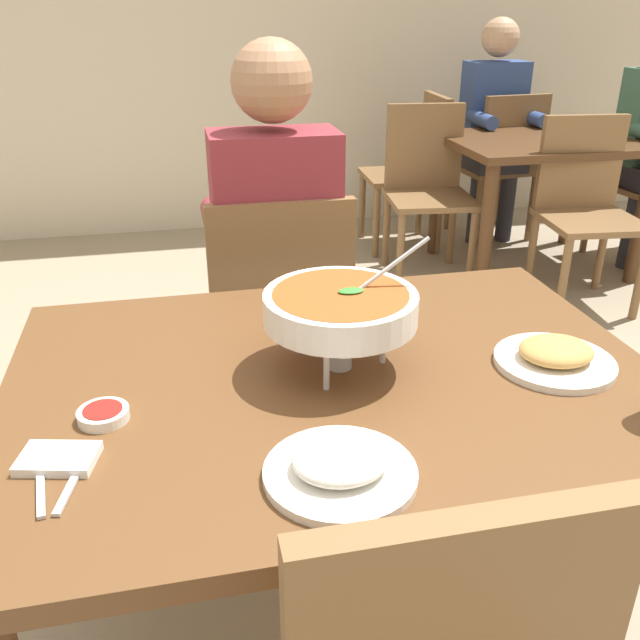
{
  "coord_description": "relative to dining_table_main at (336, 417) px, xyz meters",
  "views": [
    {
      "loc": [
        -0.28,
        -1.13,
        1.39
      ],
      "look_at": [
        0.0,
        0.15,
        0.78
      ],
      "focal_mm": 38.17,
      "sensor_mm": 36.0,
      "label": 1
    }
  ],
  "objects": [
    {
      "name": "chair_bg_left",
      "position": [
        1.71,
        2.73,
        -0.12
      ],
      "size": [
        0.48,
        0.48,
        0.9
      ],
      "color": "brown",
      "rests_on": "ground_plane"
    },
    {
      "name": "chair_bg_corner",
      "position": [
        1.67,
        1.76,
        -0.12
      ],
      "size": [
        0.48,
        0.48,
        0.9
      ],
      "color": "brown",
      "rests_on": "ground_plane"
    },
    {
      "name": "spoon_utensil",
      "position": [
        -0.47,
        -0.23,
        0.1
      ],
      "size": [
        0.05,
        0.17,
        0.01
      ],
      "primitive_type": "cube",
      "rotation": [
        0.0,
        0.0,
        -0.21
      ],
      "color": "silver",
      "rests_on": "dining_table_main"
    },
    {
      "name": "patron_bg_left",
      "position": [
        1.65,
        2.77,
        0.12
      ],
      "size": [
        0.4,
        0.45,
        1.31
      ],
      "color": "#2D2D38",
      "rests_on": "ground_plane"
    },
    {
      "name": "chair_diner_main",
      "position": [
        -0.0,
        0.76,
        -0.12
      ],
      "size": [
        0.44,
        0.44,
        0.9
      ],
      "color": "brown",
      "rests_on": "ground_plane"
    },
    {
      "name": "chair_bg_right",
      "position": [
        1.16,
        2.74,
        -0.12
      ],
      "size": [
        0.46,
        0.46,
        0.9
      ],
      "color": "brown",
      "rests_on": "ground_plane"
    },
    {
      "name": "dining_table_main",
      "position": [
        0.0,
        0.0,
        0.0
      ],
      "size": [
        1.28,
        0.94,
        0.73
      ],
      "color": "brown",
      "rests_on": "ground_plane"
    },
    {
      "name": "fork_utensil",
      "position": [
        -0.52,
        -0.23,
        0.1
      ],
      "size": [
        0.04,
        0.17,
        0.01
      ],
      "primitive_type": "cube",
      "rotation": [
        0.0,
        0.0,
        0.15
      ],
      "color": "silver",
      "rests_on": "dining_table_main"
    },
    {
      "name": "diner_main",
      "position": [
        0.0,
        0.79,
        0.12
      ],
      "size": [
        0.4,
        0.45,
        1.31
      ],
      "color": "#2D2D38",
      "rests_on": "ground_plane"
    },
    {
      "name": "dining_table_far",
      "position": [
        1.67,
        2.22,
        -0.03
      ],
      "size": [
        1.0,
        0.8,
        0.73
      ],
      "color": "#51331C",
      "rests_on": "ground_plane"
    },
    {
      "name": "sauce_dish",
      "position": [
        -0.44,
        -0.07,
        0.11
      ],
      "size": [
        0.09,
        0.09,
        0.02
      ],
      "color": "white",
      "rests_on": "dining_table_main"
    },
    {
      "name": "appetizer_plate",
      "position": [
        0.44,
        -0.06,
        0.12
      ],
      "size": [
        0.24,
        0.24,
        0.06
      ],
      "color": "white",
      "rests_on": "dining_table_main"
    },
    {
      "name": "chair_bg_window",
      "position": [
        1.06,
        2.3,
        -0.12
      ],
      "size": [
        0.49,
        0.49,
        0.9
      ],
      "color": "brown",
      "rests_on": "ground_plane"
    },
    {
      "name": "rice_plate",
      "position": [
        -0.07,
        -0.31,
        0.12
      ],
      "size": [
        0.24,
        0.24,
        0.06
      ],
      "color": "white",
      "rests_on": "dining_table_main"
    },
    {
      "name": "curry_bowl",
      "position": [
        0.01,
        0.03,
        0.23
      ],
      "size": [
        0.33,
        0.3,
        0.26
      ],
      "color": "silver",
      "rests_on": "dining_table_main"
    },
    {
      "name": "napkin_folded",
      "position": [
        -0.5,
        -0.18,
        0.11
      ],
      "size": [
        0.14,
        0.11,
        0.02
      ],
      "primitive_type": "cube",
      "rotation": [
        0.0,
        0.0,
        -0.23
      ],
      "color": "white",
      "rests_on": "dining_table_main"
    },
    {
      "name": "ground_plane",
      "position": [
        0.0,
        0.0,
        -0.63
      ],
      "size": [
        16.0,
        16.0,
        0.0
      ],
      "primitive_type": "plane",
      "color": "gray"
    }
  ]
}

